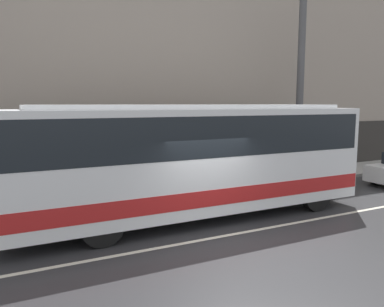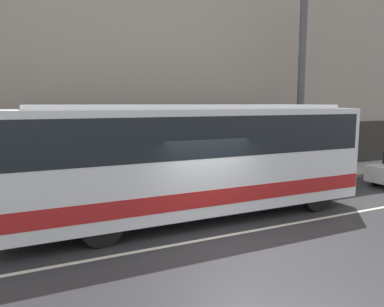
# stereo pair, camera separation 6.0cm
# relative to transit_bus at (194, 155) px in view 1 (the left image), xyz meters

# --- Properties ---
(ground_plane) EXTENTS (60.00, 60.00, 0.00)m
(ground_plane) POSITION_rel_transit_bus_xyz_m (-0.22, -1.82, -1.92)
(ground_plane) COLOR #2D2D30
(sidewalk) EXTENTS (60.00, 2.59, 0.13)m
(sidewalk) POSITION_rel_transit_bus_xyz_m (-0.22, 3.47, -1.85)
(sidewalk) COLOR #A09E99
(sidewalk) RESTS_ON ground_plane
(building_facade) EXTENTS (60.00, 0.35, 9.85)m
(building_facade) POSITION_rel_transit_bus_xyz_m (-0.22, 4.91, 2.83)
(building_facade) COLOR gray
(building_facade) RESTS_ON ground_plane
(lane_stripe) EXTENTS (54.00, 0.14, 0.01)m
(lane_stripe) POSITION_rel_transit_bus_xyz_m (-0.22, -1.82, -1.91)
(lane_stripe) COLOR beige
(lane_stripe) RESTS_ON ground_plane
(transit_bus) EXTENTS (10.92, 2.58, 3.41)m
(transit_bus) POSITION_rel_transit_bus_xyz_m (0.00, 0.00, 0.00)
(transit_bus) COLOR white
(transit_bus) RESTS_ON ground_plane
(utility_pole_near) EXTENTS (0.32, 0.32, 8.15)m
(utility_pole_near) POSITION_rel_transit_bus_xyz_m (6.83, 3.07, 2.29)
(utility_pole_near) COLOR #4C4C4F
(utility_pole_near) RESTS_ON sidewalk
(pedestrian_waiting) EXTENTS (0.36, 0.36, 1.72)m
(pedestrian_waiting) POSITION_rel_transit_bus_xyz_m (-1.95, 3.37, -0.98)
(pedestrian_waiting) COLOR navy
(pedestrian_waiting) RESTS_ON sidewalk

